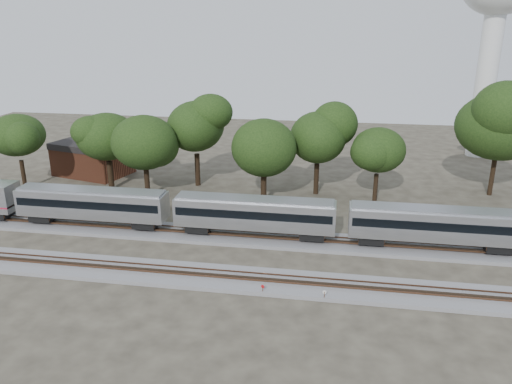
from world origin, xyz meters
TOP-DOWN VIEW (x-y plane):
  - ground at (0.00, 0.00)m, footprint 160.00×160.00m
  - track_far at (0.00, 6.00)m, footprint 160.00×5.00m
  - track_near at (0.00, -4.00)m, footprint 160.00×5.00m
  - train at (11.24, 6.00)m, footprint 115.73×3.31m
  - switch_stand_red at (3.98, -6.22)m, footprint 0.33×0.14m
  - switch_stand_white at (9.67, -6.38)m, footprint 0.35×0.07m
  - switch_lever at (6.33, -5.82)m, footprint 0.53×0.36m
  - water_tower at (36.09, 50.87)m, footprint 12.92×12.92m
  - brick_building at (-29.59, 27.68)m, footprint 13.05×10.66m
  - tree_0 at (-36.27, 18.59)m, footprint 8.45×8.45m
  - tree_1 at (-23.27, 20.63)m, footprint 8.25×8.25m
  - tree_2 at (-16.49, 18.01)m, footprint 8.24×8.24m
  - tree_3 at (-10.88, 24.64)m, footprint 9.42×9.42m
  - tree_4 at (0.33, 18.58)m, footprint 8.01×8.01m
  - tree_5 at (7.36, 23.65)m, footprint 8.61×8.61m
  - tree_6 at (15.73, 21.62)m, footprint 7.58×7.58m
  - tree_7 at (32.54, 27.23)m, footprint 10.32×10.32m

SIDE VIEW (x-z plane):
  - ground at x=0.00m, z-range 0.00..0.00m
  - switch_lever at x=6.33m, z-range 0.00..0.30m
  - track_far at x=0.00m, z-range -0.16..0.57m
  - track_near at x=0.00m, z-range -0.16..0.57m
  - switch_stand_red at x=3.98m, z-range 0.15..1.22m
  - switch_stand_white at x=9.67m, z-range 0.15..1.26m
  - brick_building at x=-29.59m, z-range 0.02..5.50m
  - train at x=11.24m, z-range 0.92..5.80m
  - tree_6 at x=15.73m, z-range 2.09..12.77m
  - tree_4 at x=0.33m, z-range 2.21..13.50m
  - tree_2 at x=-16.49m, z-range 2.28..13.89m
  - tree_1 at x=-23.27m, z-range 2.28..13.91m
  - tree_0 at x=-36.27m, z-range 2.34..14.25m
  - tree_5 at x=7.36m, z-range 2.38..14.52m
  - tree_3 at x=-10.88m, z-range 2.61..15.90m
  - tree_7 at x=32.54m, z-range 2.87..17.42m
  - water_tower at x=36.09m, z-range 8.62..44.39m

